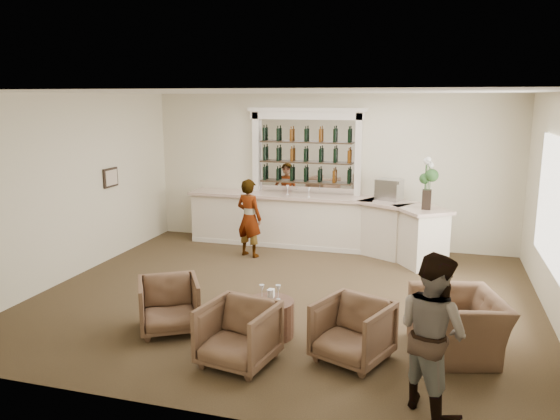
% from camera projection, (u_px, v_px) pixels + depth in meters
% --- Properties ---
extents(ground, '(8.00, 8.00, 0.00)m').
position_uv_depth(ground, '(285.00, 297.00, 8.98)').
color(ground, '#4F3E27').
rests_on(ground, ground).
extents(room_shell, '(8.04, 7.02, 3.32)m').
position_uv_depth(room_shell, '(307.00, 151.00, 9.13)').
color(room_shell, beige).
rests_on(room_shell, ground).
extents(bar_counter, '(5.72, 1.80, 1.14)m').
position_uv_depth(bar_counter, '(316.00, 223.00, 11.72)').
color(bar_counter, white).
rests_on(bar_counter, ground).
extents(back_bar_alcove, '(2.64, 0.25, 3.00)m').
position_uv_depth(back_bar_alcove, '(306.00, 153.00, 11.91)').
color(back_bar_alcove, white).
rests_on(back_bar_alcove, ground).
extents(cocktail_table, '(0.67, 0.67, 0.50)m').
position_uv_depth(cocktail_table, '(270.00, 318.00, 7.48)').
color(cocktail_table, brown).
rests_on(cocktail_table, ground).
extents(sommelier, '(0.68, 0.55, 1.61)m').
position_uv_depth(sommelier, '(249.00, 218.00, 11.13)').
color(sommelier, gray).
rests_on(sommelier, ground).
extents(guest, '(1.04, 1.03, 1.70)m').
position_uv_depth(guest, '(432.00, 332.00, 5.62)').
color(guest, gray).
rests_on(guest, ground).
extents(armchair_left, '(1.12, 1.13, 0.76)m').
position_uv_depth(armchair_left, '(169.00, 305.00, 7.61)').
color(armchair_left, brown).
rests_on(armchair_left, ground).
extents(armchair_center, '(0.97, 0.99, 0.78)m').
position_uv_depth(armchair_center, '(238.00, 334.00, 6.65)').
color(armchair_center, brown).
rests_on(armchair_center, ground).
extents(armchair_right, '(1.08, 1.09, 0.77)m').
position_uv_depth(armchair_right, '(353.00, 331.00, 6.74)').
color(armchair_right, brown).
rests_on(armchair_right, ground).
extents(armchair_far, '(1.33, 1.43, 0.77)m').
position_uv_depth(armchair_far, '(458.00, 324.00, 6.94)').
color(armchair_far, brown).
rests_on(armchair_far, ground).
extents(espresso_machine, '(0.59, 0.54, 0.43)m').
position_uv_depth(espresso_machine, '(389.00, 189.00, 11.24)').
color(espresso_machine, '#B4B5B9').
rests_on(espresso_machine, bar_counter).
extents(flower_vase, '(0.26, 0.26, 0.99)m').
position_uv_depth(flower_vase, '(428.00, 180.00, 10.22)').
color(flower_vase, black).
rests_on(flower_vase, bar_counter).
extents(wine_glass_bar_left, '(0.07, 0.07, 0.21)m').
position_uv_depth(wine_glass_bar_left, '(309.00, 192.00, 11.56)').
color(wine_glass_bar_left, white).
rests_on(wine_glass_bar_left, bar_counter).
extents(wine_glass_bar_right, '(0.07, 0.07, 0.21)m').
position_uv_depth(wine_glass_bar_right, '(288.00, 190.00, 11.85)').
color(wine_glass_bar_right, white).
rests_on(wine_glass_bar_right, bar_counter).
extents(wine_glass_tbl_a, '(0.07, 0.07, 0.21)m').
position_uv_depth(wine_glass_tbl_a, '(262.00, 292.00, 7.47)').
color(wine_glass_tbl_a, white).
rests_on(wine_glass_tbl_a, cocktail_table).
extents(wine_glass_tbl_b, '(0.07, 0.07, 0.21)m').
position_uv_depth(wine_glass_tbl_b, '(278.00, 292.00, 7.45)').
color(wine_glass_tbl_b, white).
rests_on(wine_glass_tbl_b, cocktail_table).
extents(wine_glass_tbl_c, '(0.07, 0.07, 0.21)m').
position_uv_depth(wine_glass_tbl_c, '(269.00, 297.00, 7.27)').
color(wine_glass_tbl_c, white).
rests_on(wine_glass_tbl_c, cocktail_table).
extents(napkin_holder, '(0.08, 0.08, 0.12)m').
position_uv_depth(napkin_holder, '(271.00, 293.00, 7.55)').
color(napkin_holder, white).
rests_on(napkin_holder, cocktail_table).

